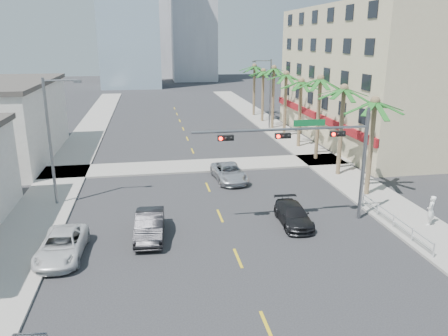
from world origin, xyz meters
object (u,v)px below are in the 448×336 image
at_px(car_lane_left, 150,225).
at_px(pedestrian, 431,210).
at_px(car_lane_center, 229,173).
at_px(car_lane_right, 293,215).
at_px(traffic_signal_mast, 317,146).
at_px(car_parked_far, 62,246).

height_order(car_lane_left, pedestrian, pedestrian).
relative_size(car_lane_left, car_lane_center, 0.92).
distance_m(car_lane_center, car_lane_right, 9.81).
bearing_deg(traffic_signal_mast, pedestrian, -15.81).
xyz_separation_m(traffic_signal_mast, car_parked_far, (-15.18, -2.19, -4.38)).
xyz_separation_m(car_lane_center, pedestrian, (10.76, -11.41, 0.41)).
distance_m(traffic_signal_mast, car_lane_right, 4.63).
bearing_deg(car_parked_far, pedestrian, 2.95).
distance_m(car_parked_far, car_lane_center, 16.28).
bearing_deg(car_parked_far, car_lane_center, 47.97).
xyz_separation_m(traffic_signal_mast, pedestrian, (6.98, -1.98, -3.95)).
height_order(car_lane_left, car_lane_center, car_lane_left).
bearing_deg(pedestrian, traffic_signal_mast, -60.37).
height_order(car_parked_far, car_lane_center, car_lane_center).
xyz_separation_m(car_parked_far, pedestrian, (22.16, 0.21, 0.43)).
distance_m(car_parked_far, pedestrian, 22.17).
bearing_deg(car_lane_left, car_lane_right, 6.12).
height_order(traffic_signal_mast, car_lane_left, traffic_signal_mast).
distance_m(car_parked_far, car_lane_right, 13.97).
relative_size(traffic_signal_mast, car_lane_left, 2.38).
xyz_separation_m(car_lane_right, pedestrian, (8.35, -1.90, 0.48)).
bearing_deg(car_parked_far, car_lane_right, 11.12).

